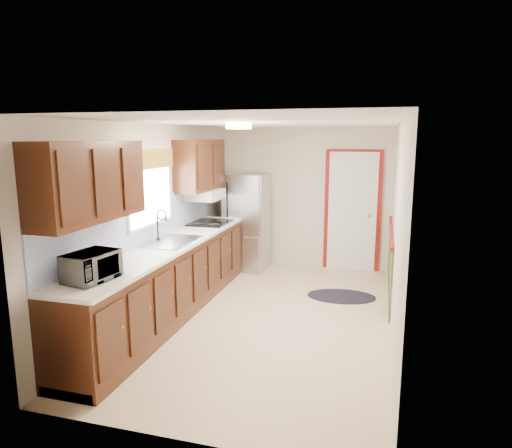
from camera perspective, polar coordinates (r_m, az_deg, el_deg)
The scene contains 8 objects.
room_shell at distance 5.55m, azimuth 1.48°, elevation 0.05°, with size 3.20×5.20×2.52m.
kitchen_run at distance 5.79m, azimuth -11.22°, elevation -3.65°, with size 0.63×4.00×2.20m.
back_wall_trim at distance 7.62m, azimuth 12.86°, elevation 0.34°, with size 1.12×2.30×2.08m.
ceiling_fixture at distance 5.34m, azimuth -2.18°, elevation 12.14°, with size 0.30×0.30×0.06m, color #FFD88C.
microwave at distance 4.43m, azimuth -19.92°, elevation -4.64°, with size 0.48×0.27×0.33m, color white.
refrigerator at distance 7.79m, azimuth -1.17°, elevation 0.30°, with size 0.69×0.69×1.63m.
rug at distance 6.69m, azimuth 10.63°, elevation -8.87°, with size 0.96×0.62×0.01m, color black.
cooktop at distance 7.00m, azimuth -5.76°, elevation 0.16°, with size 0.54×0.65×0.02m, color black.
Camera 1 is at (1.33, -5.29, 2.23)m, focal length 32.00 mm.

